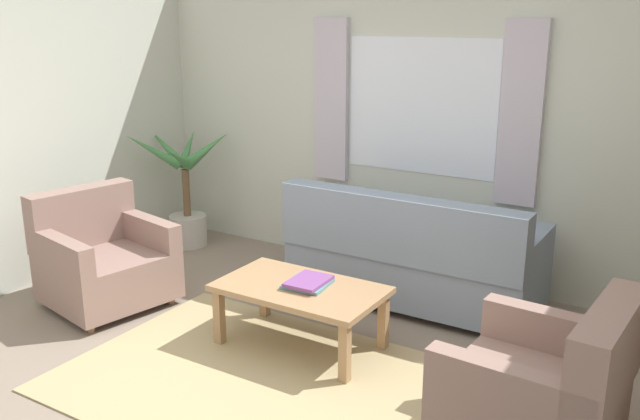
% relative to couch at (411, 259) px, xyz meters
% --- Properties ---
extents(ground_plane, '(6.24, 6.24, 0.00)m').
position_rel_couch_xyz_m(ground_plane, '(-0.24, -1.57, -0.37)').
color(ground_plane, gray).
extents(wall_back, '(5.32, 0.12, 2.60)m').
position_rel_couch_xyz_m(wall_back, '(-0.24, 0.69, 0.93)').
color(wall_back, beige).
rests_on(wall_back, ground_plane).
extents(window_with_curtains, '(1.98, 0.07, 1.40)m').
position_rel_couch_xyz_m(window_with_curtains, '(-0.24, 0.61, 1.08)').
color(window_with_curtains, white).
extents(area_rug, '(2.48, 1.74, 0.01)m').
position_rel_couch_xyz_m(area_rug, '(-0.24, -1.57, -0.36)').
color(area_rug, tan).
rests_on(area_rug, ground_plane).
extents(couch, '(1.90, 0.82, 0.92)m').
position_rel_couch_xyz_m(couch, '(0.00, 0.00, 0.00)').
color(couch, gray).
rests_on(couch, ground_plane).
extents(armchair_left, '(0.97, 0.99, 0.88)m').
position_rel_couch_xyz_m(armchair_left, '(-2.03, -1.23, -0.01)').
color(armchair_left, gray).
rests_on(armchair_left, ground_plane).
extents(armchair_right, '(0.87, 0.89, 0.88)m').
position_rel_couch_xyz_m(armchair_right, '(1.36, -1.40, -0.01)').
color(armchair_right, gray).
rests_on(armchair_right, ground_plane).
extents(coffee_table, '(1.10, 0.64, 0.44)m').
position_rel_couch_xyz_m(coffee_table, '(-0.33, -1.05, 0.01)').
color(coffee_table, '#A87F56').
rests_on(coffee_table, ground_plane).
extents(book_stack_on_table, '(0.30, 0.32, 0.05)m').
position_rel_couch_xyz_m(book_stack_on_table, '(-0.29, -1.01, 0.09)').
color(book_stack_on_table, '#5B8E93').
rests_on(book_stack_on_table, coffee_table).
extents(potted_plant, '(1.08, 0.94, 1.17)m').
position_rel_couch_xyz_m(potted_plant, '(-2.43, 0.16, 0.14)').
color(potted_plant, '#B7B2A8').
rests_on(potted_plant, ground_plane).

